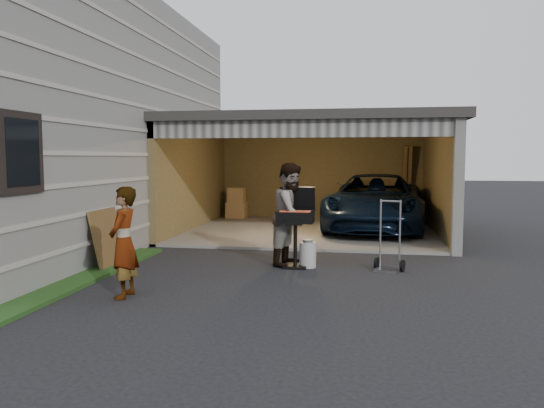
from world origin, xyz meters
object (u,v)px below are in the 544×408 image
at_px(hand_truck, 389,257).
at_px(plywood_panel, 108,239).
at_px(propane_tank, 308,255).
at_px(minivan, 376,204).
at_px(man, 292,214).
at_px(woman, 124,242).
at_px(bbq_grill, 296,220).

bearing_deg(hand_truck, plywood_panel, -153.33).
bearing_deg(propane_tank, hand_truck, -2.90).
bearing_deg(minivan, propane_tank, -100.11).
relative_size(man, propane_tank, 4.13).
relative_size(minivan, woman, 3.37).
distance_m(man, hand_truck, 1.86).
height_order(minivan, man, man).
bearing_deg(hand_truck, minivan, 111.28).
bearing_deg(woman, propane_tank, 133.08).
bearing_deg(man, propane_tank, -105.34).
distance_m(man, plywood_panel, 3.27).
distance_m(woman, plywood_panel, 2.17).
bearing_deg(bbq_grill, hand_truck, -1.76).
bearing_deg(woman, man, 139.40).
relative_size(propane_tank, hand_truck, 0.36).
height_order(woman, man, man).
distance_m(bbq_grill, hand_truck, 1.72).
xyz_separation_m(man, propane_tank, (0.32, -0.20, -0.70)).
height_order(man, hand_truck, man).
xyz_separation_m(woman, man, (1.98, 2.64, 0.15)).
bearing_deg(propane_tank, woman, -133.15).
relative_size(woman, propane_tank, 3.46).
relative_size(man, hand_truck, 1.50).
xyz_separation_m(bbq_grill, plywood_panel, (-3.24, -0.61, -0.33)).
distance_m(minivan, man, 5.02).
bearing_deg(bbq_grill, man, 114.78).
xyz_separation_m(minivan, bbq_grill, (-1.50, -4.97, 0.12)).
xyz_separation_m(minivan, plywood_panel, (-4.74, -5.59, -0.20)).
distance_m(bbq_grill, plywood_panel, 3.31).
bearing_deg(hand_truck, man, -168.82).
height_order(minivan, plywood_panel, minivan).
distance_m(propane_tank, hand_truck, 1.39).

